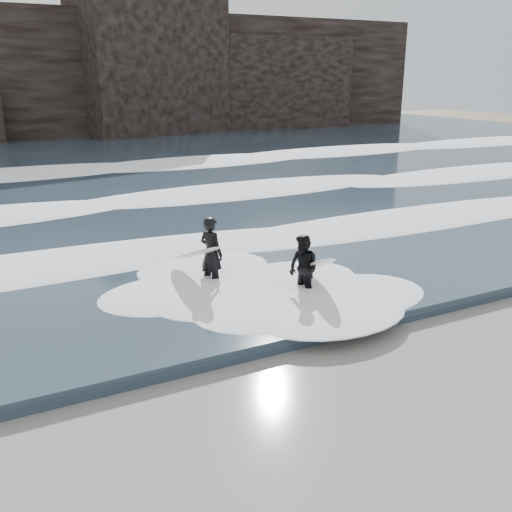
% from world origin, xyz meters
% --- Properties ---
extents(ground, '(120.00, 120.00, 0.00)m').
position_xyz_m(ground, '(0.00, 0.00, 0.00)').
color(ground, olive).
rests_on(ground, ground).
extents(sea, '(90.00, 52.00, 0.30)m').
position_xyz_m(sea, '(0.00, 29.00, 0.15)').
color(sea, '#253442').
rests_on(sea, ground).
extents(headland, '(70.00, 9.00, 10.00)m').
position_xyz_m(headland, '(0.00, 46.00, 5.00)').
color(headland, black).
rests_on(headland, ground).
extents(foam_near, '(60.00, 3.20, 0.20)m').
position_xyz_m(foam_near, '(0.00, 9.00, 0.40)').
color(foam_near, white).
rests_on(foam_near, sea).
extents(foam_mid, '(60.00, 4.00, 0.24)m').
position_xyz_m(foam_mid, '(0.00, 16.00, 0.42)').
color(foam_mid, white).
rests_on(foam_mid, sea).
extents(foam_far, '(60.00, 4.80, 0.30)m').
position_xyz_m(foam_far, '(0.00, 25.00, 0.45)').
color(foam_far, white).
rests_on(foam_far, sea).
extents(surfer_left, '(1.19, 2.29, 1.86)m').
position_xyz_m(surfer_left, '(-0.89, 6.89, 0.94)').
color(surfer_left, black).
rests_on(surfer_left, ground).
extents(surfer_right, '(1.29, 1.91, 1.63)m').
position_xyz_m(surfer_right, '(0.85, 5.12, 0.82)').
color(surfer_right, black).
rests_on(surfer_right, ground).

